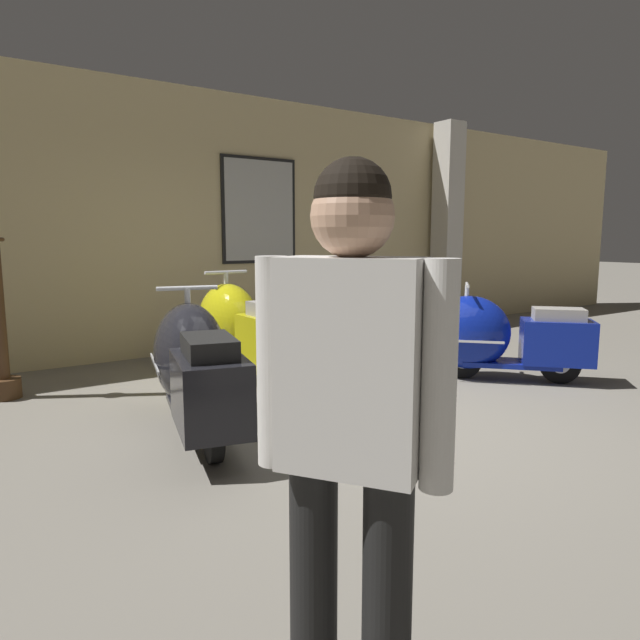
{
  "coord_description": "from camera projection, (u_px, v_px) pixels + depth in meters",
  "views": [
    {
      "loc": [
        -2.82,
        -3.29,
        1.43
      ],
      "look_at": [
        0.12,
        1.03,
        0.67
      ],
      "focal_mm": 31.81,
      "sensor_mm": 36.0,
      "label": 1
    }
  ],
  "objects": [
    {
      "name": "scooter_0",
      "position": [
        195.0,
        366.0,
        4.22
      ],
      "size": [
        0.88,
        1.8,
        1.06
      ],
      "rotation": [
        0.0,
        0.0,
        1.33
      ],
      "color": "black",
      "rests_on": "ground"
    },
    {
      "name": "ground_plane",
      "position": [
        380.0,
        421.0,
        4.47
      ],
      "size": [
        60.0,
        60.0,
        0.0
      ],
      "primitive_type": "plane",
      "color": "slate"
    },
    {
      "name": "visitor_0",
      "position": [
        351.0,
        420.0,
        1.52
      ],
      "size": [
        0.4,
        0.47,
        1.63
      ],
      "rotation": [
        0.0,
        0.0,
        0.6
      ],
      "color": "black",
      "rests_on": "ground"
    },
    {
      "name": "scooter_2",
      "position": [
        495.0,
        336.0,
        5.7
      ],
      "size": [
        1.42,
        1.48,
        0.97
      ],
      "rotation": [
        0.0,
        0.0,
        2.32
      ],
      "color": "black",
      "rests_on": "ground"
    },
    {
      "name": "scooter_1",
      "position": [
        241.0,
        329.0,
        5.84
      ],
      "size": [
        0.59,
        1.78,
        1.08
      ],
      "rotation": [
        0.0,
        0.0,
        1.59
      ],
      "color": "black",
      "rests_on": "ground"
    },
    {
      "name": "info_stanchion",
      "position": [
        310.0,
        395.0,
        3.51
      ],
      "size": [
        0.34,
        0.28,
        1.11
      ],
      "color": "#333338",
      "rests_on": "ground"
    },
    {
      "name": "showroom_back_wall",
      "position": [
        212.0,
        223.0,
        7.17
      ],
      "size": [
        18.0,
        0.63,
        3.22
      ],
      "color": "#CCB784",
      "rests_on": "ground"
    }
  ]
}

